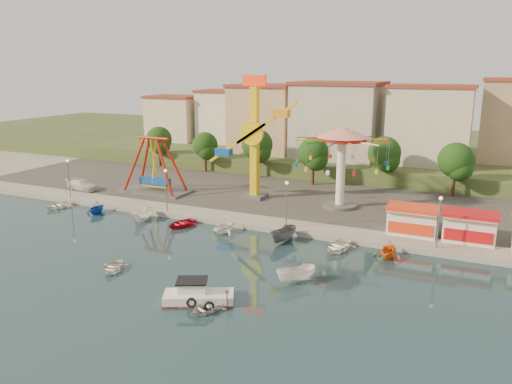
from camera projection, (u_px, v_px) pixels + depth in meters
The scene contains 37 objects.
ground at pixel (159, 260), 47.91m from camera, with size 200.00×200.00×0.00m, color #15333C.
quay_deck at pixel (337, 156), 102.50m from camera, with size 200.00×100.00×0.60m, color #9E998E.
asphalt_pad at pixel (278, 188), 74.21m from camera, with size 90.00×28.00×0.01m, color #4C4944.
hill_terrace at pixel (343, 147), 106.61m from camera, with size 200.00×60.00×3.00m, color #384C26.
pirate_ship_ride at pixel (154, 166), 70.89m from camera, with size 10.00×5.00×8.00m.
kamikaze_tower at pixel (257, 142), 66.36m from camera, with size 8.52×3.10×16.50m.
wave_swinger at pixel (342, 148), 62.24m from camera, with size 11.60×11.60×10.40m.
booth_left at pixel (413, 220), 53.34m from camera, with size 5.40×3.78×3.08m.
booth_mid at pixel (469, 227), 51.07m from camera, with size 5.40×3.78×3.08m.
lamp_post_0 at pixel (69, 180), 68.36m from camera, with size 0.14×0.14×5.00m, color #59595E.
lamp_post_1 at pixel (166, 191), 61.87m from camera, with size 0.14×0.14×5.00m, color #59595E.
lamp_post_2 at pixel (286, 206), 55.38m from camera, with size 0.14×0.14×5.00m, color #59595E.
lamp_post_3 at pixel (438, 224), 48.89m from camera, with size 0.14×0.14×5.00m, color #59595E.
tree_0 at pixel (159, 139), 89.74m from camera, with size 4.60×4.60×7.19m.
tree_1 at pixel (205, 145), 85.10m from camera, with size 4.35×4.35×6.80m.
tree_2 at pixel (257, 145), 80.49m from camera, with size 5.02×5.02×7.85m.
tree_3 at pixel (313, 153), 75.24m from camera, with size 4.68×4.68×7.32m.
tree_4 at pixel (384, 153), 73.78m from camera, with size 4.86×4.86×7.60m.
tree_5 at pixel (456, 160), 68.13m from camera, with size 4.83×4.83×7.54m.
building_0 at pixel (155, 114), 99.90m from camera, with size 9.26×9.53×11.87m, color beige.
building_1 at pixel (220, 123), 100.10m from camera, with size 12.33×9.01×8.63m, color silver.
building_2 at pixel (282, 119), 94.96m from camera, with size 11.95×9.28×11.23m, color tan.
building_3 at pixel (349, 129), 86.83m from camera, with size 12.59×10.50×9.20m, color beige.
building_4 at pixel (432, 131), 84.36m from camera, with size 10.75×9.23×9.24m, color beige.
cabin_motorboat at pixel (197, 296), 39.20m from camera, with size 5.82×4.25×1.92m.
rowboat_a at pixel (113, 267), 45.36m from camera, with size 2.35×3.29×0.68m, color white.
rowboat_b at pixel (207, 307), 37.80m from camera, with size 2.18×3.05×0.63m, color silver.
skiff at pixel (296, 275), 42.73m from camera, with size 1.44×3.82×1.47m, color white.
van at pixel (83, 185), 72.83m from camera, with size 2.12×5.22×1.51m, color silver.
moored_boat_0 at pixel (58, 205), 65.79m from camera, with size 2.60×3.65×0.76m, color white.
moored_boat_1 at pixel (96, 208), 63.05m from camera, with size 2.65×3.06×1.61m, color #144EB5.
moored_boat_2 at pixel (143, 215), 60.14m from camera, with size 1.43×3.80×1.47m, color white.
moored_boat_3 at pixel (181, 223), 58.02m from camera, with size 2.72×3.81×0.79m, color #B70E24.
moored_boat_4 at pixel (224, 226), 55.63m from camera, with size 2.81×3.26×1.72m, color white.
moored_boat_5 at pixel (283, 235), 52.73m from camera, with size 1.56×4.15×1.60m, color #5C5B60.
moored_boat_6 at pixel (337, 246), 50.43m from camera, with size 2.99×4.19×0.87m, color white.
moored_boat_7 at pixel (388, 250), 48.28m from camera, with size 2.83×3.28×1.73m, color orange.
Camera 1 is at (27.24, -36.90, 17.94)m, focal length 35.00 mm.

